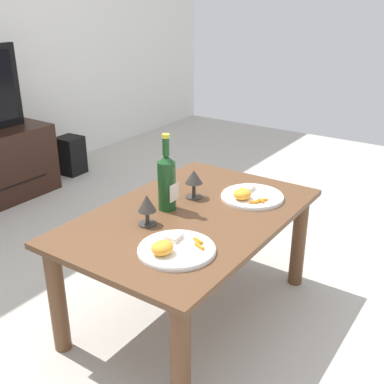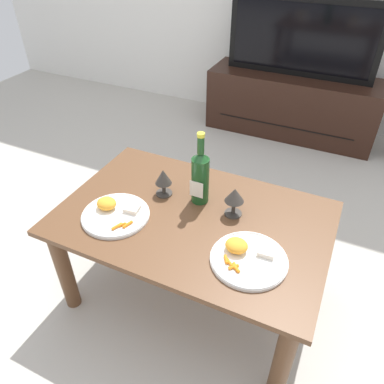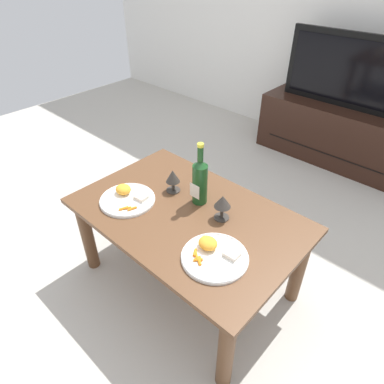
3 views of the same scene
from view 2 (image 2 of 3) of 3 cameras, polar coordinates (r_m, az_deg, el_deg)
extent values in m
plane|color=#B7B2A8|center=(1.93, 0.10, -15.15)|extent=(6.40, 6.40, 0.00)
cube|color=brown|center=(1.57, 0.12, -4.08)|extent=(1.13, 0.74, 0.03)
cylinder|color=brown|center=(1.80, -19.16, -11.23)|extent=(0.07, 0.07, 0.48)
cylinder|color=brown|center=(1.50, 13.86, -23.96)|extent=(0.07, 0.07, 0.48)
cylinder|color=brown|center=(2.13, -8.69, -0.47)|extent=(0.07, 0.07, 0.48)
cylinder|color=brown|center=(1.88, 18.34, -8.42)|extent=(0.07, 0.07, 0.48)
cube|color=black|center=(3.26, 15.08, 12.88)|extent=(1.36, 0.42, 0.50)
cube|color=black|center=(3.12, 13.90, 9.83)|extent=(1.09, 0.01, 0.01)
cube|color=black|center=(3.09, 16.76, 21.87)|extent=(1.13, 0.04, 0.57)
cube|color=black|center=(3.07, 16.67, 21.78)|extent=(1.04, 0.01, 0.48)
cylinder|color=#19471E|center=(1.58, 1.27, 1.80)|extent=(0.08, 0.08, 0.22)
cone|color=#19471E|center=(1.51, 1.34, 5.53)|extent=(0.08, 0.08, 0.03)
cylinder|color=#19471E|center=(1.49, 1.36, 7.23)|extent=(0.03, 0.03, 0.08)
cylinder|color=yellow|center=(1.46, 1.39, 8.81)|extent=(0.03, 0.03, 0.02)
cube|color=silver|center=(1.56, 0.67, 0.40)|extent=(0.06, 0.00, 0.08)
cylinder|color=#38332D|center=(1.69, -4.33, -0.18)|extent=(0.07, 0.07, 0.01)
cylinder|color=#38332D|center=(1.67, -4.37, 0.64)|extent=(0.02, 0.02, 0.05)
cone|color=#38332D|center=(1.63, -4.48, 2.39)|extent=(0.07, 0.07, 0.07)
cylinder|color=#38332D|center=(1.58, 6.36, -3.31)|extent=(0.07, 0.07, 0.01)
cylinder|color=#38332D|center=(1.56, 6.45, -2.31)|extent=(0.02, 0.02, 0.07)
cone|color=#38332D|center=(1.52, 6.61, -0.46)|extent=(0.08, 0.08, 0.06)
cylinder|color=white|center=(1.59, -11.71, -3.56)|extent=(0.29, 0.29, 0.01)
torus|color=white|center=(1.58, -11.75, -3.35)|extent=(0.28, 0.28, 0.01)
ellipsoid|color=orange|center=(1.61, -13.07, -1.74)|extent=(0.09, 0.08, 0.05)
cube|color=beige|center=(1.58, -9.28, -2.59)|extent=(0.07, 0.06, 0.02)
cylinder|color=orange|center=(1.52, -11.53, -5.21)|extent=(0.03, 0.05, 0.01)
cylinder|color=orange|center=(1.52, -10.99, -5.06)|extent=(0.04, 0.05, 0.01)
cylinder|color=orange|center=(1.52, -9.92, -4.94)|extent=(0.03, 0.05, 0.01)
cylinder|color=white|center=(1.39, 8.76, -10.32)|extent=(0.29, 0.29, 0.01)
torus|color=white|center=(1.39, 8.80, -10.10)|extent=(0.28, 0.28, 0.01)
ellipsoid|color=orange|center=(1.40, 6.90, -8.21)|extent=(0.09, 0.08, 0.05)
cube|color=beige|center=(1.41, 11.43, -9.07)|extent=(0.07, 0.06, 0.02)
cylinder|color=orange|center=(1.37, 5.28, -10.33)|extent=(0.03, 0.04, 0.01)
cylinder|color=orange|center=(1.36, 5.78, -10.77)|extent=(0.04, 0.03, 0.01)
cylinder|color=orange|center=(1.35, 6.77, -11.45)|extent=(0.03, 0.04, 0.01)
cylinder|color=orange|center=(1.35, 6.45, -11.42)|extent=(0.04, 0.04, 0.01)
cylinder|color=orange|center=(1.34, 6.79, -11.64)|extent=(0.04, 0.03, 0.01)
camera|label=1|loc=(2.00, -65.85, 11.67)|focal=44.06mm
camera|label=3|loc=(0.42, 97.37, 1.39)|focal=31.41mm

